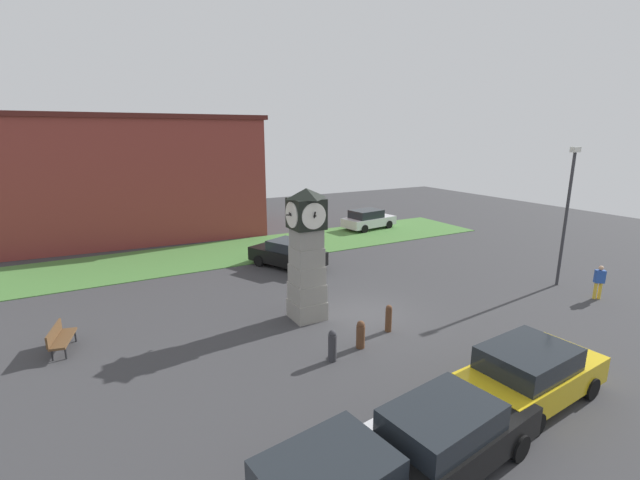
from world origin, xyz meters
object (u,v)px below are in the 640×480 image
bollard_mid_row (361,334)px  car_near_tower (448,435)px  car_far_lot (368,219)px  bollard_far_row (332,345)px  clock_tower (307,255)px  street_lamp_near_road (567,208)px  car_silver_hatch (288,254)px  bollard_near_tower (389,318)px  car_by_building (531,372)px  pedestrian_near_bench (599,280)px  bench (60,337)px

bollard_mid_row → car_near_tower: 5.68m
car_far_lot → bollard_far_row: bearing=-128.3°
clock_tower → street_lamp_near_road: bearing=-11.1°
bollard_mid_row → car_silver_hatch: (1.71, 9.69, 0.28)m
bollard_near_tower → street_lamp_near_road: (10.50, 0.09, 3.31)m
bollard_near_tower → car_by_building: 5.40m
car_silver_hatch → street_lamp_near_road: (10.43, -9.04, 3.05)m
bollard_far_row → clock_tower: bearing=76.5°
pedestrian_near_bench → car_near_tower: bearing=-162.8°
car_far_lot → car_silver_hatch: 11.37m
car_by_building → pedestrian_near_bench: size_ratio=2.95×
car_far_lot → pedestrian_near_bench: bearing=-88.0°
bench → street_lamp_near_road: street_lamp_near_road is taller
clock_tower → bollard_far_row: clock_tower is taller
clock_tower → bollard_mid_row: (0.49, -3.12, -2.14)m
car_near_tower → bench: car_near_tower is taller
clock_tower → car_by_building: (2.94, -7.89, -1.82)m
car_by_building → bollard_far_row: bearing=130.2°
car_far_lot → bench: (-20.49, -11.00, -0.26)m
car_far_lot → pedestrian_near_bench: size_ratio=2.86×
bollard_far_row → car_far_lot: size_ratio=0.24×
car_silver_hatch → street_lamp_near_road: size_ratio=0.70×
car_by_building → street_lamp_near_road: 11.50m
bollard_near_tower → car_by_building: bearing=-81.4°
car_far_lot → pedestrian_near_bench: 17.11m
car_by_building → car_near_tower: bearing=-169.3°
bollard_far_row → car_silver_hatch: 10.44m
bollard_near_tower → car_near_tower: size_ratio=0.22×
car_far_lot → car_silver_hatch: bearing=-147.9°
car_silver_hatch → bench: car_silver_hatch is taller
clock_tower → car_near_tower: size_ratio=1.12×
bollard_far_row → street_lamp_near_road: 13.88m
car_silver_hatch → pedestrian_near_bench: (10.24, -11.06, 0.10)m
bollard_far_row → car_silver_hatch: car_silver_hatch is taller
car_by_building → car_far_lot: bearing=66.6°
car_far_lot → pedestrian_near_bench: pedestrian_near_bench is taller
bollard_mid_row → car_silver_hatch: bearing=80.0°
car_near_tower → car_far_lot: bearing=59.0°
bollard_mid_row → car_near_tower: car_near_tower is taller
car_near_tower → bench: (-7.73, 10.23, -0.29)m
bollard_mid_row → car_near_tower: bearing=-104.4°
bollard_mid_row → street_lamp_near_road: street_lamp_near_road is taller
bollard_near_tower → bollard_mid_row: bollard_near_tower is taller
bollard_far_row → street_lamp_near_road: street_lamp_near_road is taller
car_silver_hatch → street_lamp_near_road: 14.14m
bollard_mid_row → street_lamp_near_road: bearing=3.0°
car_near_tower → clock_tower: bearing=83.9°
bollard_mid_row → car_near_tower: (-1.41, -5.50, 0.31)m
bollard_far_row → car_near_tower: size_ratio=0.23×
street_lamp_near_road → clock_tower: bearing=168.9°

